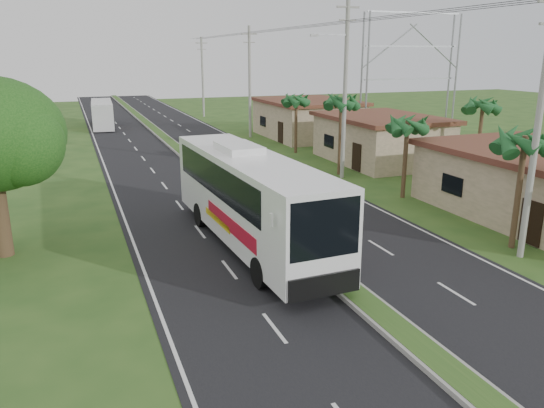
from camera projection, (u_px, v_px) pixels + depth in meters
name	position (u px, v px, depth m)	size (l,w,h in m)	color
ground	(371.00, 310.00, 17.85)	(180.00, 180.00, 0.00)	#2A4D1C
road_asphalt	(216.00, 181.00, 35.82)	(14.00, 160.00, 0.02)	black
median_strip	(216.00, 180.00, 35.80)	(1.20, 160.00, 0.18)	gray
lane_edge_left	(114.00, 190.00, 33.53)	(0.12, 160.00, 0.01)	silver
lane_edge_right	(306.00, 174.00, 38.12)	(0.12, 160.00, 0.01)	silver
shop_mid	(380.00, 139.00, 41.91)	(7.60, 10.60, 3.67)	gray
shop_far	(307.00, 118.00, 54.48)	(8.60, 11.60, 3.82)	gray
palm_verge_a	(525.00, 142.00, 22.33)	(2.40, 2.40, 5.45)	#473321
palm_verge_b	(407.00, 125.00, 30.67)	(2.40, 2.40, 5.05)	#473321
palm_verge_c	(341.00, 102.00, 36.54)	(2.40, 2.40, 5.85)	#473321
palm_verge_d	(296.00, 100.00, 44.96)	(2.40, 2.40, 5.25)	#473321
palm_behind_shop	(483.00, 106.00, 35.98)	(2.40, 2.40, 5.65)	#473321
utility_pole_a	(538.00, 123.00, 21.01)	(1.60, 0.28, 11.00)	gray
utility_pole_b	(345.00, 86.00, 35.22)	(3.20, 0.28, 12.00)	gray
utility_pole_c	(250.00, 81.00, 53.37)	(1.60, 0.28, 11.00)	gray
utility_pole_d	(203.00, 76.00, 71.41)	(1.60, 0.28, 10.50)	gray
billboard_lattice	(410.00, 70.00, 50.49)	(10.18, 1.18, 12.07)	gray
coach_bus_main	(249.00, 193.00, 23.27)	(3.43, 13.70, 4.39)	white
coach_bus_far	(102.00, 113.00, 61.94)	(2.76, 10.40, 3.00)	silver
motorcyclist	(274.00, 201.00, 27.75)	(1.84, 0.99, 2.37)	black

